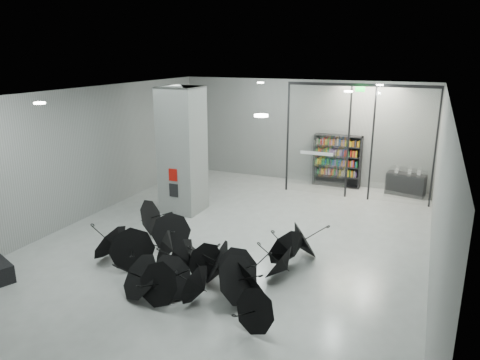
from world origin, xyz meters
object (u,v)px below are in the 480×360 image
at_px(bookshelf, 337,161).
at_px(shop_counter, 406,184).
at_px(umbrella_cluster, 201,265).
at_px(column, 182,150).

bearing_deg(bookshelf, shop_counter, -3.98).
distance_m(shop_counter, umbrella_cluster, 9.29).
relative_size(column, shop_counter, 3.00).
distance_m(bookshelf, umbrella_cluster, 8.77).
bearing_deg(bookshelf, umbrella_cluster, -98.36).
relative_size(bookshelf, shop_counter, 1.49).
xyz_separation_m(shop_counter, umbrella_cluster, (-3.90, -8.44, -0.09)).
bearing_deg(umbrella_cluster, shop_counter, 65.20).
xyz_separation_m(bookshelf, shop_counter, (2.55, -0.20, -0.60)).
bearing_deg(shop_counter, umbrella_cluster, -103.37).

